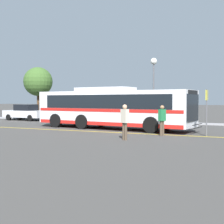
% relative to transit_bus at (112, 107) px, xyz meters
% --- Properties ---
extents(ground_plane, '(220.00, 220.00, 0.00)m').
position_rel_transit_bus_xyz_m(ground_plane, '(-0.18, -0.03, -1.50)').
color(ground_plane, '#423F3D').
extents(lane_strip_0, '(31.36, 0.20, 0.01)m').
position_rel_transit_bus_xyz_m(lane_strip_0, '(0.01, -2.20, -1.50)').
color(lane_strip_0, gold).
rests_on(lane_strip_0, ground_plane).
extents(curb_strip, '(39.36, 0.36, 0.15)m').
position_rel_transit_bus_xyz_m(curb_strip, '(0.01, 6.11, -1.42)').
color(curb_strip, '#99999E').
rests_on(curb_strip, ground_plane).
extents(transit_bus, '(11.87, 4.02, 2.88)m').
position_rel_transit_bus_xyz_m(transit_bus, '(0.00, 0.00, 0.00)').
color(transit_bus, white).
rests_on(transit_bus, ground_plane).
extents(parked_car_0, '(4.69, 2.08, 1.57)m').
position_rel_transit_bus_xyz_m(parked_car_0, '(-11.46, 4.75, -0.73)').
color(parked_car_0, silver).
rests_on(parked_car_0, ground_plane).
extents(parked_car_1, '(4.45, 2.16, 1.39)m').
position_rel_transit_bus_xyz_m(parked_car_1, '(-4.62, 4.86, -0.79)').
color(parked_car_1, black).
rests_on(parked_car_1, ground_plane).
extents(parked_car_2, '(4.13, 2.06, 1.29)m').
position_rel_transit_bus_xyz_m(parked_car_2, '(1.22, 4.97, -0.83)').
color(parked_car_2, '#335B33').
rests_on(parked_car_2, ground_plane).
extents(pedestrian_0, '(0.47, 0.40, 1.78)m').
position_rel_transit_bus_xyz_m(pedestrian_0, '(3.09, -5.35, -0.48)').
color(pedestrian_0, brown).
rests_on(pedestrian_0, ground_plane).
extents(pedestrian_1, '(0.38, 0.47, 1.71)m').
position_rel_transit_bus_xyz_m(pedestrian_1, '(4.28, -2.66, -0.53)').
color(pedestrian_1, brown).
rests_on(pedestrian_1, ground_plane).
extents(bus_stop_sign, '(0.08, 0.40, 2.60)m').
position_rel_transit_bus_xyz_m(bus_stop_sign, '(6.61, -2.00, 0.14)').
color(bus_stop_sign, '#59595E').
rests_on(bus_stop_sign, ground_plane).
extents(street_lamp, '(0.59, 0.59, 5.79)m').
position_rel_transit_bus_xyz_m(street_lamp, '(0.77, 7.56, 3.05)').
color(street_lamp, '#59595E').
rests_on(street_lamp, ground_plane).
extents(tree_0, '(3.13, 3.13, 5.57)m').
position_rel_transit_bus_xyz_m(tree_0, '(-12.31, 7.92, 2.48)').
color(tree_0, '#513823').
rests_on(tree_0, ground_plane).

